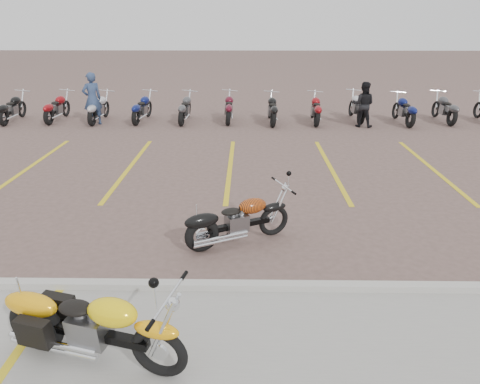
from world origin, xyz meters
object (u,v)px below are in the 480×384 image
object	(u,v)px
flame_cruiser	(236,223)
person_b	(363,104)
person_a	(92,99)
yellow_cruiser	(91,327)

from	to	relation	value
flame_cruiser	person_b	distance (m)	10.50
person_a	person_b	size ratio (longest dim) A/B	1.18
flame_cruiser	person_a	xyz separation A→B (m)	(-5.52, 9.72, 0.55)
person_b	person_a	bearing A→B (deg)	19.45
flame_cruiser	person_b	bearing A→B (deg)	38.81
flame_cruiser	person_b	xyz separation A→B (m)	(4.40, 9.53, 0.40)
flame_cruiser	person_a	size ratio (longest dim) A/B	0.97
yellow_cruiser	person_b	bearing A→B (deg)	80.69
yellow_cruiser	person_a	size ratio (longest dim) A/B	1.17
yellow_cruiser	flame_cruiser	world-z (taller)	yellow_cruiser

